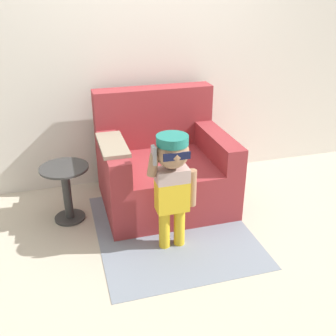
% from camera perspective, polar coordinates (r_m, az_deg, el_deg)
% --- Properties ---
extents(ground_plane, '(10.00, 10.00, 0.00)m').
position_cam_1_polar(ground_plane, '(3.64, -0.67, -5.33)').
color(ground_plane, '#BCB29E').
extents(wall_back, '(10.00, 0.05, 2.60)m').
position_cam_1_polar(wall_back, '(3.80, -3.50, 16.87)').
color(wall_back, silver).
rests_on(wall_back, ground_plane).
extents(armchair, '(1.13, 0.98, 0.99)m').
position_cam_1_polar(armchair, '(3.58, -0.80, 0.27)').
color(armchair, maroon).
rests_on(armchair, ground_plane).
extents(person_child, '(0.37, 0.28, 0.91)m').
position_cam_1_polar(person_child, '(2.81, 0.64, -1.06)').
color(person_child, gold).
rests_on(person_child, ground_plane).
extents(side_table, '(0.40, 0.40, 0.50)m').
position_cam_1_polar(side_table, '(3.40, -14.52, -2.88)').
color(side_table, '#333333').
rests_on(side_table, ground_plane).
extents(rug, '(1.22, 1.40, 0.01)m').
position_cam_1_polar(rug, '(3.30, 0.59, -8.84)').
color(rug, gray).
rests_on(rug, ground_plane).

